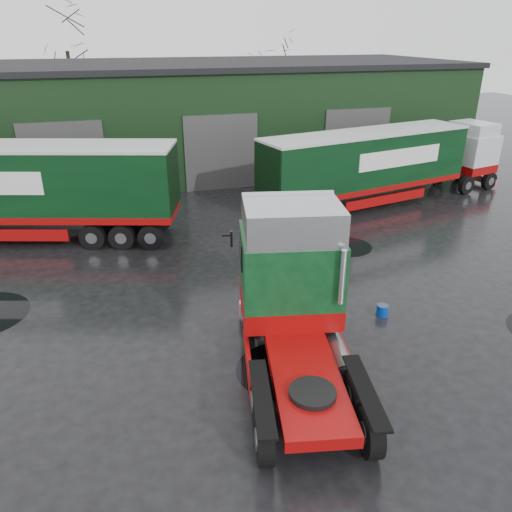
{
  "coord_description": "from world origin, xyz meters",
  "views": [
    {
      "loc": [
        -3.69,
        -12.32,
        7.99
      ],
      "look_at": [
        0.19,
        1.05,
        1.7
      ],
      "focal_mm": 35.0,
      "sensor_mm": 36.0,
      "label": 1
    }
  ],
  "objects_px": {
    "tree_back_b": "(272,86)",
    "hero_tractor": "(301,310)",
    "lorry_right": "(365,170)",
    "tree_back_a": "(71,78)",
    "warehouse": "(200,114)",
    "trailer_left": "(19,193)",
    "wash_bucket": "(382,310)"
  },
  "relations": [
    {
      "from": "tree_back_a",
      "to": "lorry_right",
      "type": "bearing_deg",
      "value": -56.31
    },
    {
      "from": "warehouse",
      "to": "tree_back_b",
      "type": "distance_m",
      "value": 12.82
    },
    {
      "from": "tree_back_b",
      "to": "hero_tractor",
      "type": "bearing_deg",
      "value": -106.68
    },
    {
      "from": "warehouse",
      "to": "hero_tractor",
      "type": "height_order",
      "value": "warehouse"
    },
    {
      "from": "hero_tractor",
      "to": "tree_back_a",
      "type": "relative_size",
      "value": 0.71
    },
    {
      "from": "lorry_right",
      "to": "tree_back_a",
      "type": "height_order",
      "value": "tree_back_a"
    },
    {
      "from": "lorry_right",
      "to": "trailer_left",
      "type": "bearing_deg",
      "value": -102.63
    },
    {
      "from": "trailer_left",
      "to": "lorry_right",
      "type": "relative_size",
      "value": 0.91
    },
    {
      "from": "tree_back_a",
      "to": "tree_back_b",
      "type": "relative_size",
      "value": 1.27
    },
    {
      "from": "warehouse",
      "to": "wash_bucket",
      "type": "xyz_separation_m",
      "value": [
        1.74,
        -20.68,
        -2.99
      ]
    },
    {
      "from": "trailer_left",
      "to": "tree_back_b",
      "type": "bearing_deg",
      "value": -23.42
    },
    {
      "from": "wash_bucket",
      "to": "hero_tractor",
      "type": "bearing_deg",
      "value": -147.31
    },
    {
      "from": "trailer_left",
      "to": "wash_bucket",
      "type": "distance_m",
      "value": 14.99
    },
    {
      "from": "hero_tractor",
      "to": "tree_back_b",
      "type": "xyz_separation_m",
      "value": [
        9.89,
        33.0,
        1.67
      ]
    },
    {
      "from": "hero_tractor",
      "to": "lorry_right",
      "type": "bearing_deg",
      "value": 67.98
    },
    {
      "from": "warehouse",
      "to": "trailer_left",
      "type": "distance_m",
      "value": 14.52
    },
    {
      "from": "trailer_left",
      "to": "wash_bucket",
      "type": "height_order",
      "value": "trailer_left"
    },
    {
      "from": "warehouse",
      "to": "hero_tractor",
      "type": "bearing_deg",
      "value": -94.69
    },
    {
      "from": "hero_tractor",
      "to": "tree_back_b",
      "type": "distance_m",
      "value": 34.49
    },
    {
      "from": "tree_back_a",
      "to": "tree_back_b",
      "type": "bearing_deg",
      "value": 0.0
    },
    {
      "from": "warehouse",
      "to": "lorry_right",
      "type": "xyz_separation_m",
      "value": [
        6.0,
        -11.0,
        -1.3
      ]
    },
    {
      "from": "hero_tractor",
      "to": "tree_back_a",
      "type": "height_order",
      "value": "tree_back_a"
    },
    {
      "from": "tree_back_a",
      "to": "tree_back_b",
      "type": "distance_m",
      "value": 16.03
    },
    {
      "from": "hero_tractor",
      "to": "tree_back_b",
      "type": "height_order",
      "value": "tree_back_b"
    },
    {
      "from": "tree_back_b",
      "to": "lorry_right",
      "type": "bearing_deg",
      "value": -95.44
    },
    {
      "from": "warehouse",
      "to": "wash_bucket",
      "type": "bearing_deg",
      "value": -85.2
    },
    {
      "from": "tree_back_a",
      "to": "warehouse",
      "type": "bearing_deg",
      "value": -51.34
    },
    {
      "from": "warehouse",
      "to": "trailer_left",
      "type": "bearing_deg",
      "value": -131.04
    },
    {
      "from": "trailer_left",
      "to": "lorry_right",
      "type": "distance_m",
      "value": 15.5
    },
    {
      "from": "hero_tractor",
      "to": "trailer_left",
      "type": "bearing_deg",
      "value": 133.5
    },
    {
      "from": "wash_bucket",
      "to": "tree_back_a",
      "type": "bearing_deg",
      "value": 107.61
    },
    {
      "from": "warehouse",
      "to": "hero_tractor",
      "type": "distance_m",
      "value": 23.1
    }
  ]
}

